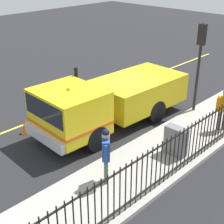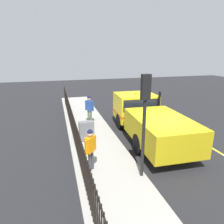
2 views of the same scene
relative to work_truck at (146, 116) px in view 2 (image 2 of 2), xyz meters
The scene contains 10 objects.
ground_plane 2.11m from the work_truck, 100.02° to the left, with size 55.35×55.35×0.00m, color #232326.
sidewalk_slab 3.61m from the work_truck, 29.98° to the left, with size 2.56×25.16×0.15m, color #A3A099.
lane_marking 3.33m from the work_truck, 146.51° to the left, with size 0.12×22.64×0.01m, color yellow.
work_truck is the anchor object (origin of this frame).
worker_standing 3.83m from the work_truck, 44.51° to the right, with size 0.52×0.52×1.80m.
pedestrian_distant 4.61m from the work_truck, 38.11° to the left, with size 0.49×0.50×1.71m.
iron_fence 4.38m from the work_truck, 23.12° to the left, with size 0.04×21.42×1.52m.
traffic_light_near 4.48m from the work_truck, 63.46° to the left, with size 0.31×0.23×3.78m.
utility_cabinet 3.40m from the work_truck, ahead, with size 0.77×0.36×1.04m, color slate.
traffic_cone 3.29m from the work_truck, 127.28° to the right, with size 0.43×0.43×0.61m, color orange.
Camera 2 is at (5.01, 7.96, 4.58)m, focal length 31.82 mm.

